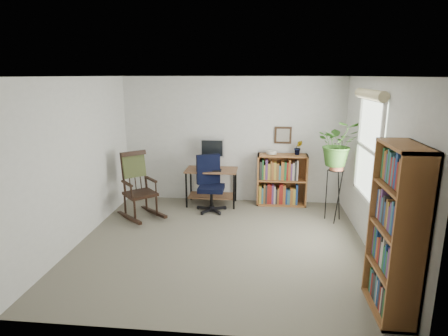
# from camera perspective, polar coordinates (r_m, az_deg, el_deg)

# --- Properties ---
(floor) EXTENTS (4.20, 4.00, 0.00)m
(floor) POSITION_cam_1_polar(r_m,az_deg,el_deg) (5.64, -0.42, -11.40)
(floor) COLOR slate
(floor) RESTS_ON ground
(ceiling) EXTENTS (4.20, 4.00, 0.00)m
(ceiling) POSITION_cam_1_polar(r_m,az_deg,el_deg) (5.10, -0.46, 13.77)
(ceiling) COLOR silver
(ceiling) RESTS_ON ground
(wall_back) EXTENTS (4.20, 0.00, 2.40)m
(wall_back) POSITION_cam_1_polar(r_m,az_deg,el_deg) (7.19, 1.28, 4.22)
(wall_back) COLOR silver
(wall_back) RESTS_ON ground
(wall_front) EXTENTS (4.20, 0.00, 2.40)m
(wall_front) POSITION_cam_1_polar(r_m,az_deg,el_deg) (3.35, -4.16, -7.40)
(wall_front) COLOR silver
(wall_front) RESTS_ON ground
(wall_left) EXTENTS (0.00, 4.00, 2.40)m
(wall_left) POSITION_cam_1_polar(r_m,az_deg,el_deg) (5.85, -21.36, 0.98)
(wall_left) COLOR silver
(wall_left) RESTS_ON ground
(wall_right) EXTENTS (0.00, 4.00, 2.40)m
(wall_right) POSITION_cam_1_polar(r_m,az_deg,el_deg) (5.44, 22.14, -0.01)
(wall_right) COLOR silver
(wall_right) RESTS_ON ground
(window) EXTENTS (0.12, 1.20, 1.50)m
(window) POSITION_cam_1_polar(r_m,az_deg,el_deg) (5.67, 21.11, 2.69)
(window) COLOR white
(window) RESTS_ON wall_right
(desk) EXTENTS (0.97, 0.53, 0.70)m
(desk) POSITION_cam_1_polar(r_m,az_deg,el_deg) (7.14, -1.90, -2.89)
(desk) COLOR brown
(desk) RESTS_ON floor
(monitor) EXTENTS (0.46, 0.16, 0.56)m
(monitor) POSITION_cam_1_polar(r_m,az_deg,el_deg) (7.12, -1.79, 2.27)
(monitor) COLOR #B7B7BC
(monitor) RESTS_ON desk
(keyboard) EXTENTS (0.40, 0.15, 0.02)m
(keyboard) POSITION_cam_1_polar(r_m,az_deg,el_deg) (6.93, -2.06, -0.33)
(keyboard) COLOR black
(keyboard) RESTS_ON desk
(office_chair) EXTENTS (0.74, 0.74, 1.03)m
(office_chair) POSITION_cam_1_polar(r_m,az_deg,el_deg) (6.74, -1.95, -2.44)
(office_chair) COLOR black
(office_chair) RESTS_ON floor
(rocking_chair) EXTENTS (1.12, 1.15, 1.17)m
(rocking_chair) POSITION_cam_1_polar(r_m,az_deg,el_deg) (6.59, -12.70, -2.55)
(rocking_chair) COLOR black
(rocking_chair) RESTS_ON floor
(low_bookshelf) EXTENTS (0.93, 0.31, 0.98)m
(low_bookshelf) POSITION_cam_1_polar(r_m,az_deg,el_deg) (7.16, 8.79, -1.80)
(low_bookshelf) COLOR #9B6032
(low_bookshelf) RESTS_ON floor
(tall_bookshelf) EXTENTS (0.33, 0.78, 1.78)m
(tall_bookshelf) POSITION_cam_1_polar(r_m,az_deg,el_deg) (4.17, 24.74, -8.82)
(tall_bookshelf) COLOR #9B6032
(tall_bookshelf) RESTS_ON floor
(plant_stand) EXTENTS (0.36, 0.36, 1.04)m
(plant_stand) POSITION_cam_1_polar(r_m,az_deg,el_deg) (6.55, 16.51, -3.44)
(plant_stand) COLOR black
(plant_stand) RESTS_ON floor
(spider_plant) EXTENTS (1.69, 1.88, 1.47)m
(spider_plant) POSITION_cam_1_polar(r_m,az_deg,el_deg) (6.31, 17.25, 6.81)
(spider_plant) COLOR #336122
(spider_plant) RESTS_ON plant_stand
(potted_plant_small) EXTENTS (0.13, 0.24, 0.11)m
(potted_plant_small) POSITION_cam_1_polar(r_m,az_deg,el_deg) (7.07, 11.21, 2.42)
(potted_plant_small) COLOR #336122
(potted_plant_small) RESTS_ON low_bookshelf
(framed_picture) EXTENTS (0.32, 0.04, 0.32)m
(framed_picture) POSITION_cam_1_polar(r_m,az_deg,el_deg) (7.14, 8.98, 4.96)
(framed_picture) COLOR black
(framed_picture) RESTS_ON wall_back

